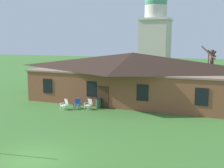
% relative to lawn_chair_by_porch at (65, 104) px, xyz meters
% --- Properties ---
extents(ground_plane, '(200.00, 200.00, 0.00)m').
position_rel_lawn_chair_by_porch_xyz_m(ground_plane, '(4.45, -10.60, -0.50)').
color(ground_plane, '#3D702D').
extents(brick_building, '(21.44, 10.40, 5.18)m').
position_rel_lawn_chair_by_porch_xyz_m(brick_building, '(4.45, 6.97, 2.14)').
color(brick_building, brown).
rests_on(brick_building, ground).
extents(dome_tower, '(5.18, 5.18, 16.08)m').
position_rel_lawn_chair_by_porch_xyz_m(dome_tower, '(2.07, 26.61, 6.73)').
color(dome_tower, beige).
rests_on(dome_tower, ground).
extents(lawn_chair_by_porch, '(0.81, 0.85, 0.96)m').
position_rel_lawn_chair_by_porch_xyz_m(lawn_chair_by_porch, '(0.00, 0.00, 0.00)').
color(lawn_chair_by_porch, white).
rests_on(lawn_chair_by_porch, ground).
extents(lawn_chair_near_door, '(0.72, 0.76, 0.96)m').
position_rel_lawn_chair_by_porch_xyz_m(lawn_chair_near_door, '(0.92, 0.76, 0.00)').
color(lawn_chair_near_door, '#2D5693').
rests_on(lawn_chair_near_door, ground).
extents(lawn_chair_left_end, '(0.75, 0.80, 0.96)m').
position_rel_lawn_chair_by_porch_xyz_m(lawn_chair_left_end, '(2.06, 0.95, 0.00)').
color(lawn_chair_left_end, silver).
rests_on(lawn_chair_left_end, ground).
extents(bare_tree_beside_building, '(1.81, 1.83, 5.93)m').
position_rel_lawn_chair_by_porch_xyz_m(bare_tree_beside_building, '(12.49, 9.09, 2.64)').
color(bare_tree_beside_building, brown).
rests_on(bare_tree_beside_building, ground).
extents(trash_bin, '(0.56, 0.56, 0.98)m').
position_rel_lawn_chair_by_porch_xyz_m(trash_bin, '(2.73, 1.67, -0.00)').
color(trash_bin, '#335638').
rests_on(trash_bin, ground).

